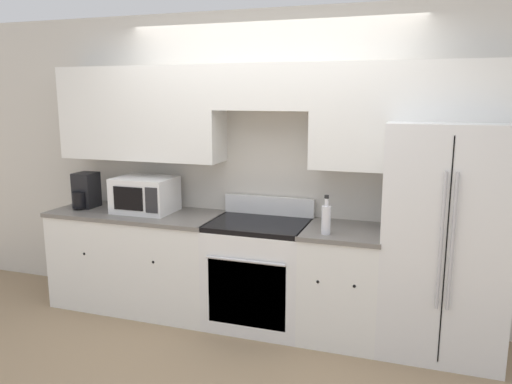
% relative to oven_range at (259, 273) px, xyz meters
% --- Properties ---
extents(ground_plane, '(12.00, 12.00, 0.00)m').
position_rel_oven_range_xyz_m(ground_plane, '(-0.02, -0.31, -0.45)').
color(ground_plane, '#937A5B').
extents(wall_back, '(8.00, 0.39, 2.60)m').
position_rel_oven_range_xyz_m(wall_back, '(-0.02, 0.27, 1.05)').
color(wall_back, beige).
rests_on(wall_back, ground_plane).
extents(lower_cabinets_left, '(1.53, 0.64, 0.88)m').
position_rel_oven_range_xyz_m(lower_cabinets_left, '(-1.15, -0.00, -0.00)').
color(lower_cabinets_left, white).
rests_on(lower_cabinets_left, ground_plane).
extents(lower_cabinets_right, '(0.62, 0.64, 0.88)m').
position_rel_oven_range_xyz_m(lower_cabinets_right, '(0.70, -0.00, -0.00)').
color(lower_cabinets_right, white).
rests_on(lower_cabinets_right, ground_plane).
extents(oven_range, '(0.80, 0.65, 1.04)m').
position_rel_oven_range_xyz_m(oven_range, '(0.00, 0.00, 0.00)').
color(oven_range, white).
rests_on(oven_range, ground_plane).
extents(refrigerator, '(0.87, 0.75, 1.72)m').
position_rel_oven_range_xyz_m(refrigerator, '(1.43, 0.05, 0.41)').
color(refrigerator, white).
rests_on(refrigerator, ground_plane).
extents(microwave, '(0.51, 0.40, 0.31)m').
position_rel_oven_range_xyz_m(microwave, '(-1.07, 0.03, 0.59)').
color(microwave, white).
rests_on(microwave, lower_cabinets_left).
extents(bottle, '(0.07, 0.07, 0.30)m').
position_rel_oven_range_xyz_m(bottle, '(0.59, -0.17, 0.55)').
color(bottle, silver).
rests_on(bottle, lower_cabinets_right).
extents(coffee_maker, '(0.18, 0.27, 0.32)m').
position_rel_oven_range_xyz_m(coffee_maker, '(-1.69, 0.01, 0.58)').
color(coffee_maker, black).
rests_on(coffee_maker, lower_cabinets_left).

